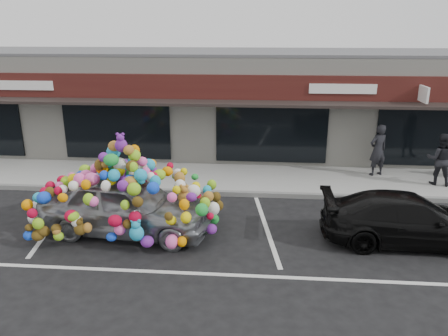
# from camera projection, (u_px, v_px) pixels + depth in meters

# --- Properties ---
(ground) EXTENTS (90.00, 90.00, 0.00)m
(ground) POSITION_uv_depth(u_px,v_px,m) (165.00, 227.00, 12.05)
(ground) COLOR black
(ground) RESTS_ON ground
(shop_building) EXTENTS (24.00, 7.20, 4.31)m
(shop_building) POSITION_uv_depth(u_px,v_px,m) (203.00, 100.00, 19.39)
(shop_building) COLOR silver
(shop_building) RESTS_ON ground
(sidewalk) EXTENTS (26.00, 3.00, 0.15)m
(sidewalk) POSITION_uv_depth(u_px,v_px,m) (188.00, 177.00, 15.82)
(sidewalk) COLOR gray
(sidewalk) RESTS_ON ground
(kerb) EXTENTS (26.00, 0.18, 0.16)m
(kerb) POSITION_uv_depth(u_px,v_px,m) (181.00, 192.00, 14.40)
(kerb) COLOR slate
(kerb) RESTS_ON ground
(parking_stripe_left) EXTENTS (0.73, 4.37, 0.01)m
(parking_stripe_left) POSITION_uv_depth(u_px,v_px,m) (56.00, 220.00, 12.49)
(parking_stripe_left) COLOR silver
(parking_stripe_left) RESTS_ON ground
(parking_stripe_mid) EXTENTS (0.73, 4.37, 0.01)m
(parking_stripe_mid) POSITION_uv_depth(u_px,v_px,m) (266.00, 227.00, 12.02)
(parking_stripe_mid) COLOR silver
(parking_stripe_mid) RESTS_ON ground
(lane_line) EXTENTS (14.00, 0.12, 0.01)m
(lane_line) POSITION_uv_depth(u_px,v_px,m) (231.00, 275.00, 9.71)
(lane_line) COLOR silver
(lane_line) RESTS_ON ground
(toy_car) EXTENTS (3.28, 5.03, 2.83)m
(toy_car) POSITION_uv_depth(u_px,v_px,m) (126.00, 199.00, 11.48)
(toy_car) COLOR gray
(toy_car) RESTS_ON ground
(black_sedan) EXTENTS (1.82, 4.38, 1.27)m
(black_sedan) POSITION_uv_depth(u_px,v_px,m) (409.00, 219.00, 11.03)
(black_sedan) COLOR black
(black_sedan) RESTS_ON ground
(pedestrian_a) EXTENTS (0.80, 0.68, 1.87)m
(pedestrian_a) POSITION_uv_depth(u_px,v_px,m) (378.00, 150.00, 15.56)
(pedestrian_a) COLOR #232328
(pedestrian_a) RESTS_ON sidewalk
(pedestrian_b) EXTENTS (1.01, 0.89, 1.77)m
(pedestrian_b) POSITION_uv_depth(u_px,v_px,m) (440.00, 159.00, 14.66)
(pedestrian_b) COLOR black
(pedestrian_b) RESTS_ON sidewalk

